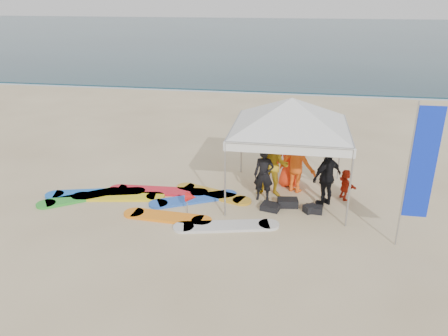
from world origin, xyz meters
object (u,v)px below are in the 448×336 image
person_black_b (327,177)px  canopy_tent (292,98)px  feather_flag (421,165)px  person_orange_b (290,160)px  person_yellow (273,166)px  surfboard_spread (155,201)px  person_seated (345,184)px  person_black_a (264,175)px  person_orange_a (297,163)px  marker_pennant (191,197)px

person_black_b → canopy_tent: size_ratio=0.38×
feather_flag → canopy_tent: bearing=141.8°
person_orange_b → feather_flag: 4.37m
person_yellow → surfboard_spread: size_ratio=0.29×
person_yellow → surfboard_spread: bearing=-159.0°
person_yellow → person_seated: (2.09, 0.14, -0.48)m
person_orange_b → canopy_tent: canopy_tent is taller
person_black_a → person_orange_a: (0.92, 0.77, 0.13)m
person_black_b → marker_pennant: 3.80m
person_orange_b → marker_pennant: (-2.53, -2.33, -0.35)m
person_seated → canopy_tent: bearing=68.4°
canopy_tent → surfboard_spread: canopy_tent is taller
person_black_a → canopy_tent: bearing=31.3°
canopy_tent → surfboard_spread: (-3.71, -1.08, -2.89)m
person_black_b → canopy_tent: canopy_tent is taller
person_yellow → person_black_b: (1.53, -0.33, -0.09)m
person_black_a → surfboard_spread: 3.21m
person_black_a → person_seated: 2.38m
person_yellow → feather_flag: feather_flag is taller
person_black_a → marker_pennant: (-1.84, -1.21, -0.29)m
feather_flag → marker_pennant: feather_flag is taller
feather_flag → marker_pennant: size_ratio=5.47×
person_yellow → person_orange_b: (0.47, 0.81, -0.09)m
marker_pennant → surfboard_spread: (-1.21, 0.51, -0.46)m
person_black_a → person_orange_b: size_ratio=0.92×
person_black_a → canopy_tent: canopy_tent is taller
canopy_tent → person_black_a: bearing=-150.0°
marker_pennant → feather_flag: bearing=-7.4°
person_black_b → feather_flag: 2.91m
person_yellow → person_orange_a: 0.84m
person_orange_b → canopy_tent: bearing=79.9°
person_seated → canopy_tent: canopy_tent is taller
canopy_tent → person_orange_b: bearing=87.3°
person_yellow → person_orange_b: 0.94m
person_black_a → marker_pennant: size_ratio=2.45×
marker_pennant → person_orange_a: bearing=35.8°
person_black_a → person_orange_b: 1.32m
person_orange_a → surfboard_spread: (-3.97, -1.48, -0.87)m
person_yellow → canopy_tent: size_ratio=0.42×
person_orange_a → person_orange_b: (-0.22, 0.35, -0.06)m
person_seated → feather_flag: size_ratio=0.26×
person_black_a → person_seated: (2.32, 0.44, -0.32)m
person_yellow → person_seated: 2.15m
person_black_a → marker_pennant: bearing=-145.2°
person_orange_a → surfboard_spread: person_orange_a is taller
person_orange_b → surfboard_spread: 4.24m
canopy_tent → person_black_b: bearing=-20.3°
person_black_a → person_orange_a: 1.21m
person_yellow → person_orange_b: size_ratio=1.10×
person_yellow → feather_flag: (3.36, -2.23, 1.12)m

